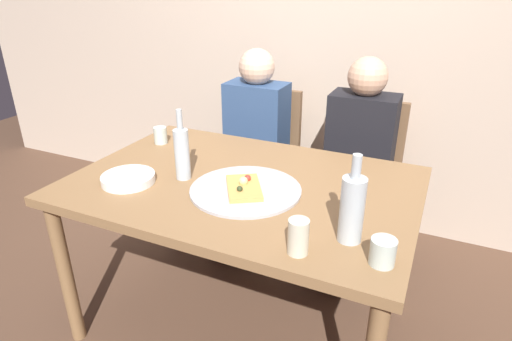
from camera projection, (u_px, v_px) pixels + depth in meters
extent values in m
plane|color=#513828|center=(245.00, 318.00, 2.12)|extent=(8.00, 8.00, 0.00)
cube|color=#BCA893|center=(331.00, 20.00, 2.60)|extent=(6.00, 0.10, 2.60)
cube|color=olive|center=(243.00, 186.00, 1.81)|extent=(1.43, 0.97, 0.04)
cylinder|color=olive|center=(66.00, 275.00, 1.87)|extent=(0.06, 0.06, 0.72)
cylinder|color=olive|center=(177.00, 193.00, 2.57)|extent=(0.06, 0.06, 0.72)
cylinder|color=olive|center=(404.00, 245.00, 2.07)|extent=(0.06, 0.06, 0.72)
cylinder|color=#ADADB2|center=(246.00, 190.00, 1.72)|extent=(0.45, 0.45, 0.01)
cube|color=tan|center=(244.00, 188.00, 1.70)|extent=(0.23, 0.26, 0.02)
sphere|color=#EAD184|center=(243.00, 181.00, 1.71)|extent=(0.04, 0.04, 0.04)
sphere|color=#2D381E|center=(240.00, 189.00, 1.66)|extent=(0.02, 0.02, 0.02)
sphere|color=#B22D23|center=(248.00, 178.00, 1.74)|extent=(0.03, 0.03, 0.03)
cylinder|color=#B2BCC1|center=(182.00, 154.00, 1.79)|extent=(0.06, 0.06, 0.22)
cylinder|color=#B2BCC1|center=(179.00, 120.00, 1.73)|extent=(0.02, 0.02, 0.09)
cylinder|color=#B2BCC1|center=(352.00, 210.00, 1.36)|extent=(0.08, 0.08, 0.22)
cylinder|color=#B2BCC1|center=(356.00, 167.00, 1.30)|extent=(0.03, 0.03, 0.08)
cylinder|color=#B7C6BC|center=(160.00, 135.00, 2.20)|extent=(0.07, 0.07, 0.09)
cylinder|color=#B7C6BC|center=(383.00, 252.00, 1.27)|extent=(0.08, 0.08, 0.08)
cylinder|color=beige|center=(298.00, 237.00, 1.32)|extent=(0.07, 0.07, 0.12)
cylinder|color=white|center=(128.00, 179.00, 1.79)|extent=(0.22, 0.22, 0.03)
cube|color=brown|center=(255.00, 165.00, 2.72)|extent=(0.44, 0.44, 0.05)
cube|color=brown|center=(268.00, 122.00, 2.79)|extent=(0.44, 0.04, 0.45)
cylinder|color=brown|center=(271.00, 218.00, 2.59)|extent=(0.04, 0.04, 0.42)
cylinder|color=brown|center=(216.00, 205.00, 2.73)|extent=(0.04, 0.04, 0.42)
cylinder|color=brown|center=(293.00, 192.00, 2.90)|extent=(0.04, 0.04, 0.42)
cylinder|color=brown|center=(242.00, 181.00, 3.04)|extent=(0.04, 0.04, 0.42)
cube|color=brown|center=(356.00, 184.00, 2.47)|extent=(0.44, 0.44, 0.05)
cube|color=brown|center=(367.00, 136.00, 2.55)|extent=(0.44, 0.04, 0.45)
cylinder|color=brown|center=(378.00, 243.00, 2.34)|extent=(0.04, 0.04, 0.42)
cylinder|color=brown|center=(312.00, 227.00, 2.49)|extent=(0.04, 0.04, 0.42)
cylinder|color=brown|center=(389.00, 211.00, 2.66)|extent=(0.04, 0.04, 0.42)
cylinder|color=brown|center=(330.00, 199.00, 2.80)|extent=(0.04, 0.04, 0.42)
cube|color=navy|center=(257.00, 125.00, 2.63)|extent=(0.36, 0.22, 0.52)
sphere|color=beige|center=(257.00, 67.00, 2.48)|extent=(0.21, 0.21, 0.21)
cylinder|color=black|center=(255.00, 178.00, 2.54)|extent=(0.12, 0.40, 0.12)
cylinder|color=black|center=(231.00, 174.00, 2.60)|extent=(0.12, 0.40, 0.12)
cylinder|color=black|center=(240.00, 227.00, 2.47)|extent=(0.11, 0.11, 0.45)
cylinder|color=black|center=(216.00, 221.00, 2.53)|extent=(0.11, 0.11, 0.45)
cube|color=black|center=(361.00, 140.00, 2.38)|extent=(0.36, 0.22, 0.52)
sphere|color=tan|center=(368.00, 77.00, 2.24)|extent=(0.21, 0.21, 0.21)
cylinder|color=black|center=(363.00, 200.00, 2.30)|extent=(0.12, 0.40, 0.12)
cylinder|color=black|center=(334.00, 194.00, 2.36)|extent=(0.12, 0.40, 0.12)
cylinder|color=black|center=(350.00, 255.00, 2.22)|extent=(0.11, 0.11, 0.45)
cylinder|color=black|center=(321.00, 247.00, 2.28)|extent=(0.11, 0.11, 0.45)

